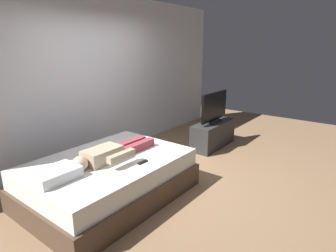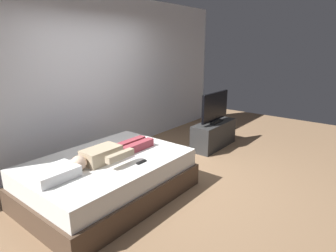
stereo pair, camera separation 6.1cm
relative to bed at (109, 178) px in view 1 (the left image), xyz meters
name	(u,v)px [view 1 (the left image)]	position (x,y,z in m)	size (l,w,h in m)	color
ground_plane	(171,183)	(0.80, -0.41, -0.26)	(10.00, 10.00, 0.00)	#8C6B4C
back_wall	(108,77)	(1.20, 1.31, 1.14)	(6.40, 0.10, 2.80)	silver
bed	(109,178)	(0.00, 0.00, 0.00)	(2.10, 1.48, 0.54)	brown
pillow	(56,174)	(-0.73, 0.00, 0.34)	(0.48, 0.34, 0.12)	white
person	(111,153)	(0.03, -0.04, 0.36)	(1.26, 0.46, 0.18)	tan
remote	(143,162)	(0.18, -0.44, 0.29)	(0.15, 0.04, 0.02)	black
tv_stand	(213,134)	(2.55, -0.14, -0.01)	(1.10, 0.40, 0.50)	#2D2D2D
tv	(214,108)	(2.55, -0.14, 0.52)	(0.88, 0.20, 0.59)	black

